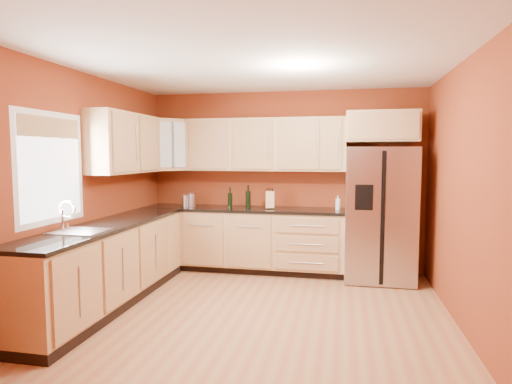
% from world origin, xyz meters
% --- Properties ---
extents(floor, '(4.00, 4.00, 0.00)m').
position_xyz_m(floor, '(0.00, 0.00, 0.00)').
color(floor, '#A4613F').
rests_on(floor, ground).
extents(ceiling, '(4.00, 4.00, 0.00)m').
position_xyz_m(ceiling, '(0.00, 0.00, 2.60)').
color(ceiling, silver).
rests_on(ceiling, wall_back).
extents(wall_back, '(4.00, 0.04, 2.60)m').
position_xyz_m(wall_back, '(0.00, 2.00, 1.30)').
color(wall_back, maroon).
rests_on(wall_back, floor).
extents(wall_front, '(4.00, 0.04, 2.60)m').
position_xyz_m(wall_front, '(0.00, -2.00, 1.30)').
color(wall_front, maroon).
rests_on(wall_front, floor).
extents(wall_left, '(0.04, 4.00, 2.60)m').
position_xyz_m(wall_left, '(-2.00, 0.00, 1.30)').
color(wall_left, maroon).
rests_on(wall_left, floor).
extents(wall_right, '(0.04, 4.00, 2.60)m').
position_xyz_m(wall_right, '(2.00, 0.00, 1.30)').
color(wall_right, maroon).
rests_on(wall_right, floor).
extents(base_cabinets_back, '(2.90, 0.60, 0.88)m').
position_xyz_m(base_cabinets_back, '(-0.55, 1.70, 0.44)').
color(base_cabinets_back, tan).
rests_on(base_cabinets_back, floor).
extents(base_cabinets_left, '(0.60, 2.80, 0.88)m').
position_xyz_m(base_cabinets_left, '(-1.70, 0.00, 0.44)').
color(base_cabinets_left, tan).
rests_on(base_cabinets_left, floor).
extents(countertop_back, '(2.90, 0.62, 0.04)m').
position_xyz_m(countertop_back, '(-0.55, 1.69, 0.90)').
color(countertop_back, black).
rests_on(countertop_back, base_cabinets_back).
extents(countertop_left, '(0.62, 2.80, 0.04)m').
position_xyz_m(countertop_left, '(-1.69, 0.00, 0.90)').
color(countertop_left, black).
rests_on(countertop_left, base_cabinets_left).
extents(upper_cabinets_back, '(2.30, 0.33, 0.75)m').
position_xyz_m(upper_cabinets_back, '(-0.25, 1.83, 1.83)').
color(upper_cabinets_back, tan).
rests_on(upper_cabinets_back, wall_back).
extents(upper_cabinets_left, '(0.33, 1.35, 0.75)m').
position_xyz_m(upper_cabinets_left, '(-1.83, 0.72, 1.83)').
color(upper_cabinets_left, tan).
rests_on(upper_cabinets_left, wall_left).
extents(corner_upper_cabinet, '(0.67, 0.67, 0.75)m').
position_xyz_m(corner_upper_cabinet, '(-1.67, 1.67, 1.83)').
color(corner_upper_cabinet, tan).
rests_on(corner_upper_cabinet, wall_back).
extents(over_fridge_cabinet, '(0.92, 0.60, 0.40)m').
position_xyz_m(over_fridge_cabinet, '(1.35, 1.70, 2.05)').
color(over_fridge_cabinet, tan).
rests_on(over_fridge_cabinet, wall_back).
extents(refrigerator, '(0.90, 0.75, 1.78)m').
position_xyz_m(refrigerator, '(1.35, 1.62, 0.89)').
color(refrigerator, '#BBBBC0').
rests_on(refrigerator, floor).
extents(window, '(0.03, 0.90, 1.00)m').
position_xyz_m(window, '(-1.98, -0.50, 1.55)').
color(window, white).
rests_on(window, wall_left).
extents(sink_faucet, '(0.50, 0.42, 0.30)m').
position_xyz_m(sink_faucet, '(-1.69, -0.50, 1.07)').
color(sink_faucet, silver).
rests_on(sink_faucet, countertop_left).
extents(canister_left, '(0.16, 0.16, 0.20)m').
position_xyz_m(canister_left, '(-1.30, 1.63, 1.02)').
color(canister_left, '#BBBBC0').
rests_on(canister_left, countertop_back).
extents(canister_right, '(0.14, 0.14, 0.17)m').
position_xyz_m(canister_right, '(-1.39, 1.63, 1.01)').
color(canister_right, '#BBBBC0').
rests_on(canister_right, countertop_back).
extents(wine_bottle_a, '(0.09, 0.09, 0.33)m').
position_xyz_m(wine_bottle_a, '(-0.47, 1.70, 1.08)').
color(wine_bottle_a, black).
rests_on(wine_bottle_a, countertop_back).
extents(wine_bottle_b, '(0.07, 0.07, 0.30)m').
position_xyz_m(wine_bottle_b, '(-0.72, 1.64, 1.07)').
color(wine_bottle_b, black).
rests_on(wine_bottle_b, countertop_back).
extents(knife_block, '(0.13, 0.12, 0.24)m').
position_xyz_m(knife_block, '(-0.14, 1.69, 1.04)').
color(knife_block, tan).
rests_on(knife_block, countertop_back).
extents(soap_dispenser, '(0.07, 0.07, 0.20)m').
position_xyz_m(soap_dispenser, '(0.80, 1.71, 1.02)').
color(soap_dispenser, white).
rests_on(soap_dispenser, countertop_back).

